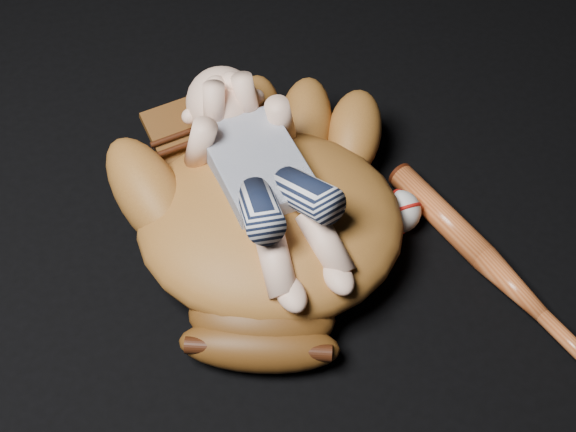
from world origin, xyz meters
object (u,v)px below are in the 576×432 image
(baseball_glove, at_px, (270,213))
(baseball, at_px, (400,212))
(newborn_baby, at_px, (266,177))
(baseball_bat, at_px, (496,270))

(baseball_glove, relative_size, baseball, 8.32)
(baseball_glove, xyz_separation_m, newborn_baby, (-0.00, 0.01, 0.06))
(baseball_glove, distance_m, baseball_bat, 0.33)
(newborn_baby, bearing_deg, baseball_bat, -34.62)
(baseball_bat, bearing_deg, baseball_glove, 154.38)
(baseball_bat, bearing_deg, newborn_baby, 152.33)
(baseball_glove, relative_size, baseball_bat, 1.22)
(baseball_glove, xyz_separation_m, baseball, (0.19, -0.01, -0.05))
(baseball_glove, distance_m, newborn_baby, 0.06)
(baseball_glove, relative_size, newborn_baby, 1.31)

